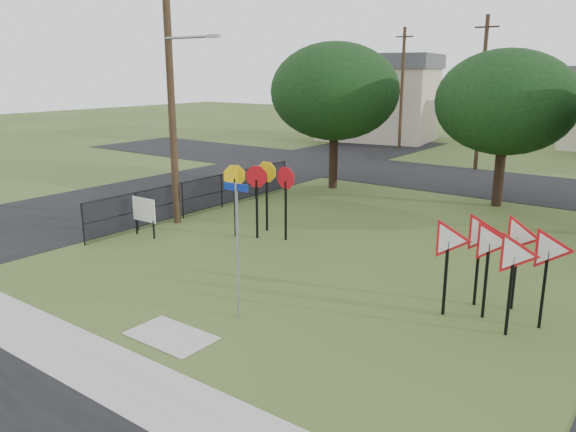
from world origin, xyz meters
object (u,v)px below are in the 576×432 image
object	(u,v)px
street_name_sign	(237,243)
yield_sign_cluster	(499,246)
stop_sign_cluster	(261,184)
info_board	(144,211)

from	to	relation	value
street_name_sign	yield_sign_cluster	world-z (taller)	street_name_sign
stop_sign_cluster	info_board	bearing A→B (deg)	-142.85
stop_sign_cluster	info_board	world-z (taller)	stop_sign_cluster
stop_sign_cluster	yield_sign_cluster	distance (m)	9.18
stop_sign_cluster	yield_sign_cluster	size ratio (longest dim) A/B	0.84
street_name_sign	info_board	size ratio (longest dim) A/B	2.33
street_name_sign	info_board	world-z (taller)	street_name_sign
street_name_sign	yield_sign_cluster	bearing A→B (deg)	36.40
info_board	street_name_sign	bearing A→B (deg)	-23.33
yield_sign_cluster	street_name_sign	bearing A→B (deg)	-143.60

